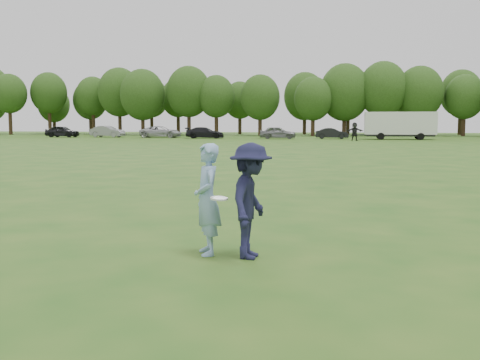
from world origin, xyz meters
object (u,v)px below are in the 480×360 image
at_px(defender, 251,201).
at_px(thrower, 207,199).
at_px(car_a, 62,131).
at_px(car_c, 161,132).
at_px(car_e, 278,133).
at_px(car_d, 205,133).
at_px(player_far_d, 355,132).
at_px(car_b, 107,132).
at_px(car_f, 332,134).
at_px(cargo_trailer, 400,124).

bearing_deg(defender, thrower, 84.57).
height_order(car_a, car_c, car_a).
height_order(car_a, car_e, car_a).
xyz_separation_m(thrower, car_d, (-14.62, 59.50, -0.19)).
distance_m(player_far_d, car_b, 32.95).
bearing_deg(car_d, car_b, 75.46).
relative_size(car_c, car_d, 1.13).
bearing_deg(car_c, car_b, 81.81).
bearing_deg(car_b, car_f, -87.73).
height_order(thrower, car_c, thrower).
bearing_deg(defender, car_d, 18.52).
distance_m(car_d, car_f, 15.64).
xyz_separation_m(car_d, car_e, (9.18, -0.66, 0.06)).
xyz_separation_m(car_b, car_c, (7.63, -0.68, -0.01)).
distance_m(car_a, car_b, 6.08).
xyz_separation_m(defender, car_d, (-15.34, 59.62, -0.20)).
height_order(defender, car_f, defender).
xyz_separation_m(defender, car_c, (-21.55, 61.22, -0.15)).
bearing_deg(car_c, defender, -163.73).
relative_size(car_d, car_e, 1.08).
xyz_separation_m(thrower, car_f, (1.01, 59.95, -0.23)).
distance_m(car_a, car_f, 35.52).
height_order(player_far_d, car_d, player_far_d).
height_order(car_a, cargo_trailer, cargo_trailer).
bearing_deg(defender, car_a, 34.05).
xyz_separation_m(car_b, car_f, (29.47, -1.83, -0.10)).
xyz_separation_m(defender, cargo_trailer, (8.07, 59.17, 0.88)).
xyz_separation_m(car_d, cargo_trailer, (23.40, -0.45, 1.08)).
distance_m(defender, player_far_d, 54.05).
relative_size(thrower, car_a, 0.39).
height_order(car_a, car_b, car_a).
bearing_deg(car_f, car_c, 86.68).
relative_size(car_a, car_d, 0.94).
xyz_separation_m(thrower, cargo_trailer, (8.78, 59.05, 0.89)).
xyz_separation_m(car_a, car_e, (29.05, -2.12, -0.02)).
xyz_separation_m(car_b, car_e, (23.02, -2.93, -0.01)).
bearing_deg(car_f, cargo_trailer, -96.94).
bearing_deg(car_d, defender, -170.77).
height_order(car_d, car_f, car_d).
bearing_deg(thrower, car_f, 154.46).
distance_m(car_d, car_e, 9.21).
distance_m(thrower, player_far_d, 53.98).
bearing_deg(car_c, player_far_d, -109.67).
xyz_separation_m(car_f, cargo_trailer, (7.77, -0.90, 1.12)).
distance_m(thrower, defender, 0.72).
bearing_deg(defender, player_far_d, 1.12).
relative_size(thrower, car_e, 0.40).
relative_size(thrower, cargo_trailer, 0.20).
distance_m(player_far_d, car_f, 6.59).
xyz_separation_m(car_e, car_f, (6.45, 1.11, -0.10)).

